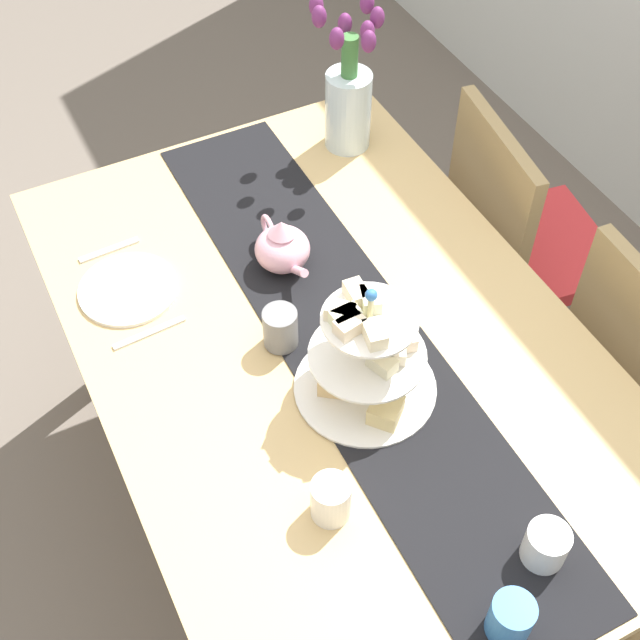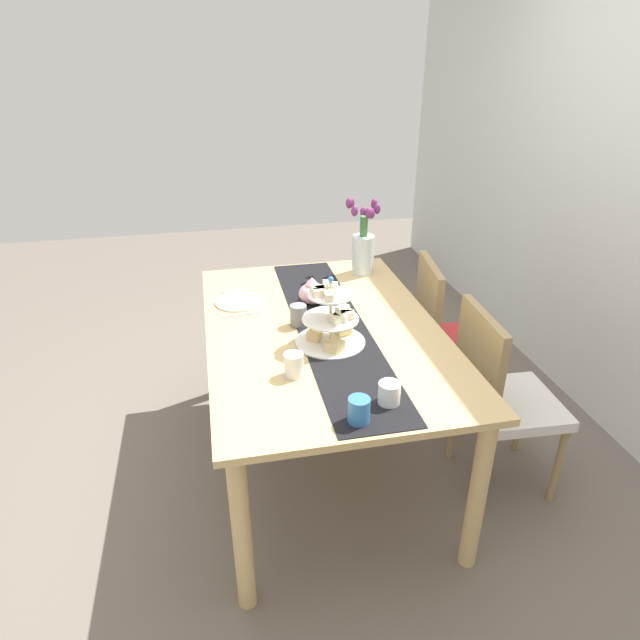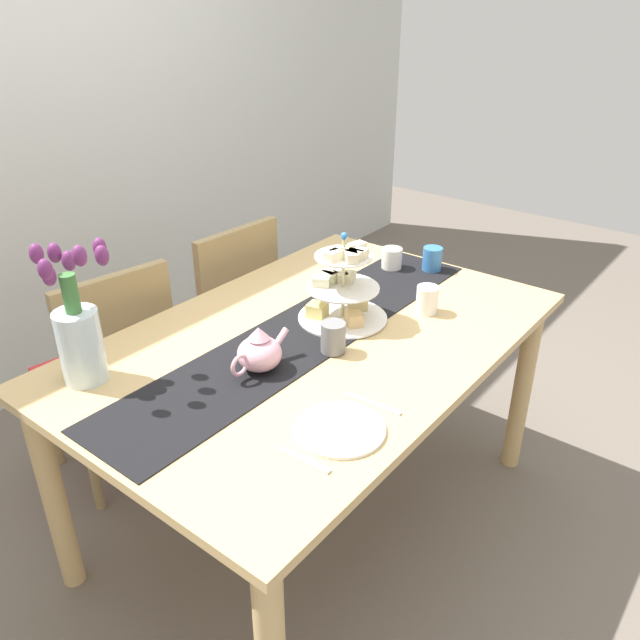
{
  "view_description": "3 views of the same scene",
  "coord_description": "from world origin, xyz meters",
  "px_view_note": "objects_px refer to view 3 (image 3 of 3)",
  "views": [
    {
      "loc": [
        1.04,
        -0.56,
        2.23
      ],
      "look_at": [
        -0.05,
        -0.01,
        0.8
      ],
      "focal_mm": 47.94,
      "sensor_mm": 36.0,
      "label": 1
    },
    {
      "loc": [
        2.16,
        -0.47,
        1.93
      ],
      "look_at": [
        0.07,
        -0.03,
        0.84
      ],
      "focal_mm": 30.94,
      "sensor_mm": 36.0,
      "label": 2
    },
    {
      "loc": [
        -1.38,
        -1.1,
        1.75
      ],
      "look_at": [
        0.03,
        0.0,
        0.81
      ],
      "focal_mm": 35.34,
      "sensor_mm": 36.0,
      "label": 3
    }
  ],
  "objects_px": {
    "chair_left": "(111,367)",
    "cream_jug": "(392,259)",
    "chair_right": "(224,312)",
    "dining_table": "(316,363)",
    "mug_orange": "(432,259)",
    "tulip_vase": "(79,332)",
    "mug_white_text": "(427,300)",
    "knife_left": "(372,403)",
    "fork_left": "(303,460)",
    "tiered_cake_stand": "(342,289)",
    "dinner_plate_left": "(340,429)",
    "teapot": "(259,352)",
    "mug_grey": "(333,337)"
  },
  "relations": [
    {
      "from": "chair_right",
      "to": "teapot",
      "type": "distance_m",
      "value": 0.99
    },
    {
      "from": "dining_table",
      "to": "mug_white_text",
      "type": "distance_m",
      "value": 0.44
    },
    {
      "from": "dining_table",
      "to": "mug_orange",
      "type": "distance_m",
      "value": 0.72
    },
    {
      "from": "chair_left",
      "to": "tulip_vase",
      "type": "xyz_separation_m",
      "value": [
        -0.31,
        -0.4,
        0.42
      ]
    },
    {
      "from": "chair_right",
      "to": "tulip_vase",
      "type": "height_order",
      "value": "tulip_vase"
    },
    {
      "from": "chair_right",
      "to": "mug_orange",
      "type": "relative_size",
      "value": 9.58
    },
    {
      "from": "tulip_vase",
      "to": "cream_jug",
      "type": "relative_size",
      "value": 5.0
    },
    {
      "from": "teapot",
      "to": "chair_right",
      "type": "bearing_deg",
      "value": 53.51
    },
    {
      "from": "fork_left",
      "to": "chair_right",
      "type": "bearing_deg",
      "value": 54.54
    },
    {
      "from": "dining_table",
      "to": "chair_right",
      "type": "height_order",
      "value": "chair_right"
    },
    {
      "from": "teapot",
      "to": "mug_grey",
      "type": "distance_m",
      "value": 0.24
    },
    {
      "from": "teapot",
      "to": "tulip_vase",
      "type": "distance_m",
      "value": 0.5
    },
    {
      "from": "fork_left",
      "to": "tiered_cake_stand",
      "type": "bearing_deg",
      "value": 29.31
    },
    {
      "from": "cream_jug",
      "to": "teapot",
      "type": "bearing_deg",
      "value": -173.07
    },
    {
      "from": "tulip_vase",
      "to": "dinner_plate_left",
      "type": "height_order",
      "value": "tulip_vase"
    },
    {
      "from": "mug_white_text",
      "to": "mug_orange",
      "type": "relative_size",
      "value": 1.0
    },
    {
      "from": "chair_left",
      "to": "cream_jug",
      "type": "height_order",
      "value": "chair_left"
    },
    {
      "from": "knife_left",
      "to": "tiered_cake_stand",
      "type": "bearing_deg",
      "value": 45.78
    },
    {
      "from": "dinner_plate_left",
      "to": "mug_orange",
      "type": "relative_size",
      "value": 2.42
    },
    {
      "from": "dining_table",
      "to": "dinner_plate_left",
      "type": "bearing_deg",
      "value": -134.36
    },
    {
      "from": "chair_left",
      "to": "cream_jug",
      "type": "distance_m",
      "value": 1.15
    },
    {
      "from": "tiered_cake_stand",
      "to": "dinner_plate_left",
      "type": "relative_size",
      "value": 1.32
    },
    {
      "from": "chair_left",
      "to": "fork_left",
      "type": "xyz_separation_m",
      "value": [
        -0.21,
        -1.1,
        0.27
      ]
    },
    {
      "from": "chair_right",
      "to": "chair_left",
      "type": "bearing_deg",
      "value": 179.93
    },
    {
      "from": "dining_table",
      "to": "chair_left",
      "type": "xyz_separation_m",
      "value": [
        -0.29,
        0.75,
        -0.16
      ]
    },
    {
      "from": "dining_table",
      "to": "dinner_plate_left",
      "type": "xyz_separation_m",
      "value": [
        -0.35,
        -0.35,
        0.11
      ]
    },
    {
      "from": "mug_white_text",
      "to": "cream_jug",
      "type": "bearing_deg",
      "value": 50.13
    },
    {
      "from": "mug_orange",
      "to": "cream_jug",
      "type": "bearing_deg",
      "value": 121.44
    },
    {
      "from": "knife_left",
      "to": "mug_orange",
      "type": "xyz_separation_m",
      "value": [
        0.9,
        0.33,
        0.04
      ]
    },
    {
      "from": "tulip_vase",
      "to": "knife_left",
      "type": "height_order",
      "value": "tulip_vase"
    },
    {
      "from": "chair_left",
      "to": "teapot",
      "type": "relative_size",
      "value": 3.82
    },
    {
      "from": "chair_right",
      "to": "cream_jug",
      "type": "distance_m",
      "value": 0.78
    },
    {
      "from": "dining_table",
      "to": "teapot",
      "type": "xyz_separation_m",
      "value": [
        -0.26,
        0.0,
        0.16
      ]
    },
    {
      "from": "dining_table",
      "to": "tiered_cake_stand",
      "type": "distance_m",
      "value": 0.26
    },
    {
      "from": "mug_orange",
      "to": "tulip_vase",
      "type": "bearing_deg",
      "value": 163.71
    },
    {
      "from": "dining_table",
      "to": "chair_left",
      "type": "distance_m",
      "value": 0.82
    },
    {
      "from": "chair_left",
      "to": "mug_white_text",
      "type": "xyz_separation_m",
      "value": [
        0.65,
        -0.94,
        0.31
      ]
    },
    {
      "from": "chair_right",
      "to": "mug_white_text",
      "type": "distance_m",
      "value": 1.0
    },
    {
      "from": "mug_white_text",
      "to": "mug_orange",
      "type": "xyz_separation_m",
      "value": [
        0.33,
        0.17,
        0.0
      ]
    },
    {
      "from": "chair_left",
      "to": "mug_white_text",
      "type": "bearing_deg",
      "value": -55.37
    },
    {
      "from": "cream_jug",
      "to": "dinner_plate_left",
      "type": "xyz_separation_m",
      "value": [
        -0.97,
        -0.46,
        -0.04
      ]
    },
    {
      "from": "knife_left",
      "to": "mug_orange",
      "type": "bearing_deg",
      "value": 19.93
    },
    {
      "from": "chair_left",
      "to": "mug_orange",
      "type": "bearing_deg",
      "value": -38.24
    },
    {
      "from": "fork_left",
      "to": "mug_white_text",
      "type": "xyz_separation_m",
      "value": [
        0.86,
        0.16,
        0.04
      ]
    },
    {
      "from": "tiered_cake_stand",
      "to": "mug_white_text",
      "type": "relative_size",
      "value": 3.2
    },
    {
      "from": "chair_left",
      "to": "knife_left",
      "type": "relative_size",
      "value": 5.35
    },
    {
      "from": "tulip_vase",
      "to": "mug_grey",
      "type": "xyz_separation_m",
      "value": [
        0.55,
        -0.46,
        -0.1
      ]
    },
    {
      "from": "chair_right",
      "to": "dining_table",
      "type": "bearing_deg",
      "value": -111.44
    },
    {
      "from": "cream_jug",
      "to": "dinner_plate_left",
      "type": "height_order",
      "value": "cream_jug"
    },
    {
      "from": "cream_jug",
      "to": "fork_left",
      "type": "height_order",
      "value": "cream_jug"
    }
  ]
}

